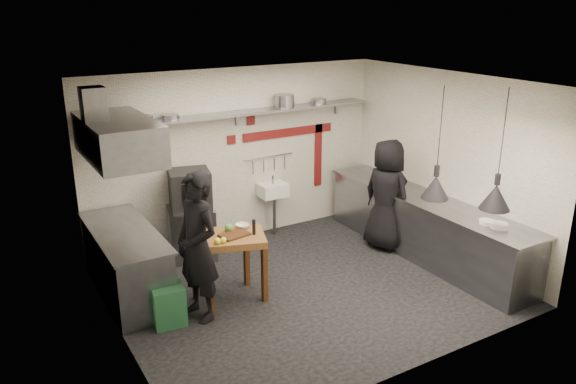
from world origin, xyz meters
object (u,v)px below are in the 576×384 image
green_bin (168,304)px  chef_left (198,247)px  prep_table (229,268)px  chef_right (387,195)px  oven_stand (192,233)px  combi_oven (190,189)px

green_bin → chef_left: size_ratio=0.27×
prep_table → chef_right: 2.89m
oven_stand → chef_left: (-0.55, -1.68, 0.54)m
green_bin → combi_oven: bearing=59.4°
chef_right → combi_oven: bearing=54.8°
oven_stand → chef_left: 1.85m
chef_left → chef_right: size_ratio=1.06×
oven_stand → combi_oven: combi_oven is taller
chef_right → oven_stand: bearing=55.1°
combi_oven → green_bin: 2.08m
combi_oven → chef_left: (-0.57, -1.69, -0.15)m
combi_oven → chef_right: size_ratio=0.33×
oven_stand → prep_table: 1.50m
oven_stand → chef_left: size_ratio=0.43×
oven_stand → chef_right: chef_right is taller
green_bin → chef_left: (0.40, -0.05, 0.69)m
chef_left → prep_table: bearing=97.7°
prep_table → chef_right: bearing=24.5°
prep_table → chef_right: size_ratio=0.52×
prep_table → chef_right: chef_right is taller
green_bin → prep_table: bearing=8.3°
oven_stand → green_bin: (-0.95, -1.63, -0.15)m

